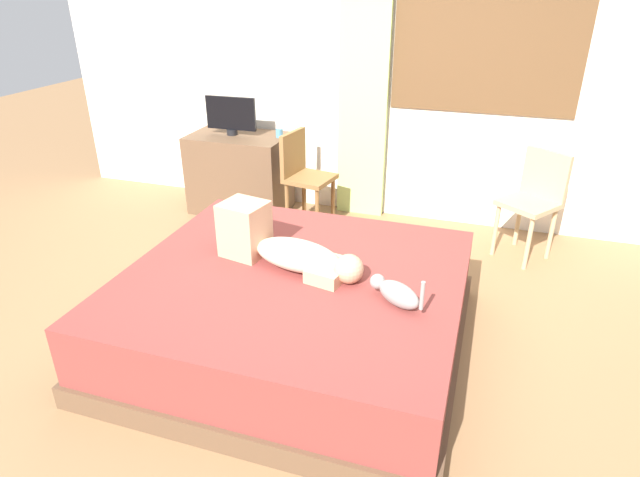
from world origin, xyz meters
The scene contains 11 objects.
ground_plane centered at (0.00, 0.00, 0.00)m, with size 16.00×16.00×0.00m, color olive.
back_wall_with_window centered at (0.02, 2.23, 1.45)m, with size 6.40×0.14×2.90m.
bed centered at (-0.02, -0.02, 0.25)m, with size 2.00×1.87×0.50m.
person_lying centered at (-0.11, 0.07, 0.61)m, with size 0.94×0.42×0.34m.
cat centered at (0.62, -0.15, 0.56)m, with size 0.32×0.24×0.21m.
desk centered at (-1.26, 1.83, 0.37)m, with size 0.90×0.56×0.74m.
tv_monitor centered at (-1.32, 1.83, 0.92)m, with size 0.48×0.10×0.35m.
cup centered at (-0.87, 1.89, 0.78)m, with size 0.06×0.06×0.08m, color teal.
chair_by_desk centered at (-0.56, 1.67, 0.51)m, with size 0.44×0.44×0.86m.
chair_spare centered at (1.37, 1.69, 0.51)m, with size 0.53×0.53×0.86m.
curtain_left centered at (-0.15, 2.11, 1.18)m, with size 0.44×0.06×2.36m, color #ADCC75.
Camera 1 is at (0.98, -2.58, 2.07)m, focal length 30.14 mm.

